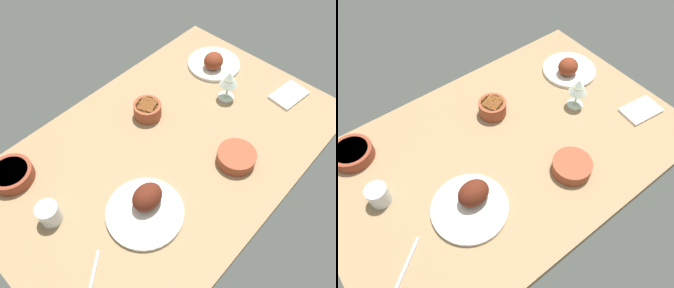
# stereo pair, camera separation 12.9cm
# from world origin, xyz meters

# --- Properties ---
(dining_table) EXTENTS (1.40, 0.90, 0.04)m
(dining_table) POSITION_xyz_m (0.00, 0.00, 0.02)
(dining_table) COLOR #937551
(dining_table) RESTS_ON ground
(plate_center_main) EXTENTS (0.27, 0.27, 0.10)m
(plate_center_main) POSITION_xyz_m (-0.25, -0.13, 0.07)
(plate_center_main) COLOR silver
(plate_center_main) RESTS_ON dining_table
(plate_far_side) EXTENTS (0.25, 0.25, 0.09)m
(plate_far_side) POSITION_xyz_m (0.50, 0.17, 0.07)
(plate_far_side) COLOR silver
(plate_far_side) RESTS_ON dining_table
(bowl_soup) EXTENTS (0.12, 0.12, 0.06)m
(bowl_soup) POSITION_xyz_m (0.07, 0.18, 0.07)
(bowl_soup) COLOR brown
(bowl_soup) RESTS_ON dining_table
(bowl_potatoes) EXTENTS (0.16, 0.16, 0.05)m
(bowl_potatoes) POSITION_xyz_m (-0.49, 0.32, 0.07)
(bowl_potatoes) COLOR brown
(bowl_potatoes) RESTS_ON dining_table
(bowl_pasta) EXTENTS (0.15, 0.15, 0.05)m
(bowl_pasta) POSITION_xyz_m (0.13, -0.23, 0.07)
(bowl_pasta) COLOR brown
(bowl_pasta) RESTS_ON dining_table
(wine_glass) EXTENTS (0.08, 0.08, 0.14)m
(wine_glass) POSITION_xyz_m (0.38, -0.00, 0.14)
(wine_glass) COLOR silver
(wine_glass) RESTS_ON dining_table
(water_tumbler) EXTENTS (0.07, 0.07, 0.08)m
(water_tumbler) POSITION_xyz_m (-0.49, 0.08, 0.08)
(water_tumbler) COLOR silver
(water_tumbler) RESTS_ON dining_table
(folded_napkin) EXTENTS (0.17, 0.12, 0.01)m
(folded_napkin) POSITION_xyz_m (0.57, -0.20, 0.05)
(folded_napkin) COLOR white
(folded_napkin) RESTS_ON dining_table
(fork_loose) EXTENTS (0.15, 0.12, 0.01)m
(fork_loose) POSITION_xyz_m (-0.52, -0.17, 0.04)
(fork_loose) COLOR silver
(fork_loose) RESTS_ON dining_table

